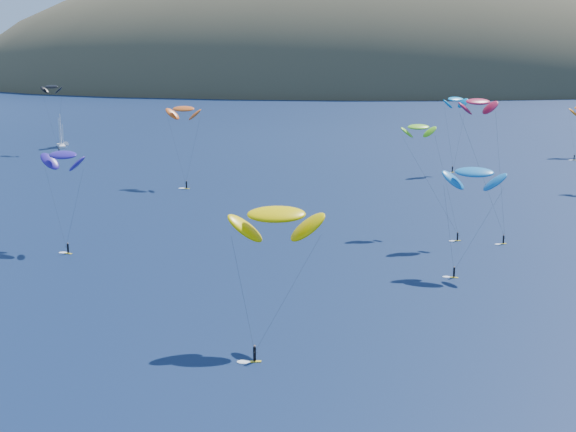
# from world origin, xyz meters

# --- Properties ---
(island) EXTENTS (730.00, 300.00, 210.00)m
(island) POSITION_xyz_m (39.40, 562.36, -10.74)
(island) COLOR #3D3526
(island) RESTS_ON ground
(sailboat) EXTENTS (9.54, 9.08, 11.41)m
(sailboat) POSITION_xyz_m (-97.19, 221.11, 0.94)
(sailboat) COLOR white
(sailboat) RESTS_ON ground
(kitesurfer_1) EXTENTS (10.11, 11.29, 22.10)m
(kitesurfer_1) POSITION_xyz_m (-43.66, 155.89, 19.46)
(kitesurfer_1) COLOR yellow
(kitesurfer_1) RESTS_ON ground
(kitesurfer_2) EXTENTS (12.15, 12.79, 19.52)m
(kitesurfer_2) POSITION_xyz_m (-14.38, 49.50, 16.26)
(kitesurfer_2) COLOR yellow
(kitesurfer_2) RESTS_ON ground
(kitesurfer_3) EXTENTS (11.27, 12.63, 22.49)m
(kitesurfer_3) POSITION_xyz_m (10.79, 108.89, 20.50)
(kitesurfer_3) COLOR yellow
(kitesurfer_3) RESTS_ON ground
(kitesurfer_4) EXTENTS (8.98, 7.75, 22.73)m
(kitesurfer_4) POSITION_xyz_m (29.48, 177.23, 20.38)
(kitesurfer_4) COLOR yellow
(kitesurfer_4) RESTS_ON ground
(kitesurfer_5) EXTENTS (10.55, 9.23, 19.16)m
(kitesurfer_5) POSITION_xyz_m (16.62, 80.93, 16.41)
(kitesurfer_5) COLOR yellow
(kitesurfer_5) RESTS_ON ground
(kitesurfer_9) EXTENTS (9.76, 10.50, 28.20)m
(kitesurfer_9) POSITION_xyz_m (21.20, 103.88, 25.94)
(kitesurfer_9) COLOR yellow
(kitesurfer_9) RESTS_ON ground
(kitesurfer_10) EXTENTS (10.31, 11.80, 19.40)m
(kitesurfer_10) POSITION_xyz_m (-56.05, 94.76, 16.76)
(kitesurfer_10) COLOR yellow
(kitesurfer_10) RESTS_ON ground
(kitesurfer_12) EXTENTS (7.76, 8.03, 23.28)m
(kitesurfer_12) POSITION_xyz_m (-96.06, 211.45, 21.20)
(kitesurfer_12) COLOR yellow
(kitesurfer_12) RESTS_ON ground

